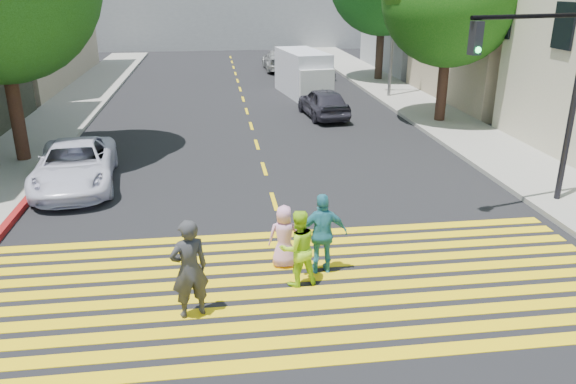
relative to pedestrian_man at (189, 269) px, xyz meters
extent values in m
plane|color=black|center=(2.15, -0.44, -0.97)|extent=(120.00, 120.00, 0.00)
cube|color=gray|center=(-6.35, 21.56, -0.89)|extent=(3.00, 40.00, 0.15)
cube|color=gray|center=(10.65, 14.56, -0.89)|extent=(3.00, 60.00, 0.15)
cube|color=maroon|center=(-4.75, 5.56, -0.89)|extent=(0.20, 8.00, 0.16)
cube|color=yellow|center=(2.15, -1.64, -0.96)|extent=(13.40, 0.35, 0.01)
cube|color=yellow|center=(2.15, -1.09, -0.96)|extent=(13.40, 0.35, 0.01)
cube|color=yellow|center=(2.15, -0.54, -0.96)|extent=(13.40, 0.35, 0.01)
cube|color=yellow|center=(2.15, 0.01, -0.96)|extent=(13.40, 0.35, 0.01)
cube|color=yellow|center=(2.15, 0.56, -0.96)|extent=(13.40, 0.35, 0.01)
cube|color=yellow|center=(2.15, 1.11, -0.96)|extent=(13.40, 0.35, 0.01)
cube|color=yellow|center=(2.15, 1.66, -0.96)|extent=(13.40, 0.35, 0.01)
cube|color=yellow|center=(2.15, 2.21, -0.96)|extent=(13.40, 0.35, 0.01)
cube|color=yellow|center=(2.15, 2.76, -0.96)|extent=(13.40, 0.35, 0.01)
cube|color=yellow|center=(2.15, 3.31, -0.96)|extent=(13.40, 0.35, 0.01)
cube|color=yellow|center=(2.15, 5.56, -0.96)|extent=(0.12, 1.40, 0.01)
cube|color=yellow|center=(2.15, 8.56, -0.96)|extent=(0.12, 1.40, 0.01)
cube|color=yellow|center=(2.15, 11.56, -0.96)|extent=(0.12, 1.40, 0.01)
cube|color=yellow|center=(2.15, 14.56, -0.96)|extent=(0.12, 1.40, 0.01)
cube|color=yellow|center=(2.15, 17.56, -0.96)|extent=(0.12, 1.40, 0.01)
cube|color=yellow|center=(2.15, 20.56, -0.96)|extent=(0.12, 1.40, 0.01)
cube|color=yellow|center=(2.15, 23.56, -0.96)|extent=(0.12, 1.40, 0.01)
cube|color=yellow|center=(2.15, 26.56, -0.96)|extent=(0.12, 1.40, 0.01)
cube|color=yellow|center=(2.15, 29.56, -0.96)|extent=(0.12, 1.40, 0.01)
cube|color=yellow|center=(2.15, 32.56, -0.96)|extent=(0.12, 1.40, 0.01)
cube|color=yellow|center=(2.15, 35.56, -0.96)|extent=(0.12, 1.40, 0.01)
cube|color=yellow|center=(2.15, 38.56, -0.96)|extent=(0.12, 1.40, 0.01)
cube|color=tan|center=(17.15, 18.56, 4.03)|extent=(10.00, 10.00, 10.00)
cylinder|color=black|center=(-5.97, 10.32, 0.72)|extent=(0.58, 0.58, 3.38)
cylinder|color=black|center=(10.42, 14.01, 0.53)|extent=(0.45, 0.45, 3.00)
cylinder|color=#33211B|center=(10.92, 25.31, 0.73)|extent=(0.54, 0.54, 3.38)
imported|color=#303033|center=(0.00, 0.00, 0.00)|extent=(0.82, 0.67, 1.93)
imported|color=#A9EA1F|center=(2.13, 0.89, -0.15)|extent=(0.91, 0.78, 1.62)
imported|color=#E69BC8|center=(1.95, 1.71, -0.27)|extent=(0.72, 0.49, 1.40)
imported|color=teal|center=(2.72, 1.33, -0.08)|extent=(1.04, 0.44, 1.78)
imported|color=silver|center=(-3.65, 7.61, -0.29)|extent=(2.73, 5.05, 1.35)
imported|color=#26242E|center=(5.56, 15.81, -0.28)|extent=(2.00, 4.14, 1.36)
imported|color=#B1B1B1|center=(5.23, 30.61, -0.25)|extent=(2.03, 4.96, 1.44)
imported|color=black|center=(7.28, 27.45, -0.31)|extent=(1.98, 4.17, 1.32)
cube|color=silver|center=(5.48, 21.50, 0.22)|extent=(2.55, 4.97, 2.37)
cube|color=silver|center=(5.78, 19.43, -0.11)|extent=(1.95, 1.38, 1.71)
cylinder|color=black|center=(4.98, 19.70, -0.63)|extent=(0.33, 0.69, 0.66)
cylinder|color=black|center=(6.48, 19.92, -0.63)|extent=(0.33, 0.69, 0.66)
cylinder|color=black|center=(4.49, 23.08, -0.63)|extent=(0.33, 0.69, 0.66)
cylinder|color=black|center=(5.99, 23.30, -0.63)|extent=(0.33, 0.69, 0.66)
cylinder|color=black|center=(10.01, 4.37, 1.75)|extent=(0.20, 0.20, 5.44)
cylinder|color=black|center=(8.25, 3.92, 4.11)|extent=(3.54, 0.99, 0.11)
cube|color=black|center=(6.67, 3.53, 3.66)|extent=(0.29, 0.29, 0.76)
sphere|color=#1AE252|center=(6.70, 3.40, 3.40)|extent=(0.18, 0.18, 0.15)
cylinder|color=slate|center=(9.91, 19.79, 3.55)|extent=(0.19, 0.19, 9.04)
camera|label=1|loc=(0.58, -9.18, 4.87)|focal=35.00mm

